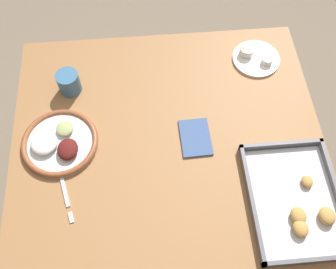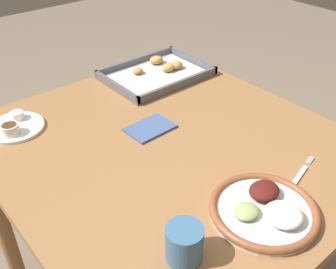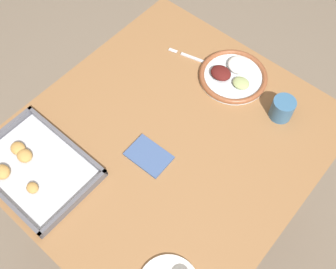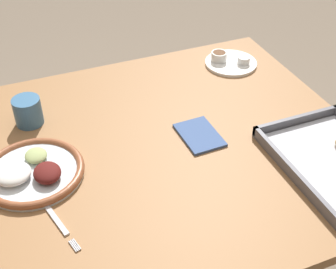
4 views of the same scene
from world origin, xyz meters
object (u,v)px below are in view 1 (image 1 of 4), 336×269
(dinner_plate, at_px, (59,143))
(baking_tray, at_px, (297,203))
(napkin, at_px, (195,137))
(saucer_plate, at_px, (255,57))
(fork, at_px, (65,191))
(drinking_cup, at_px, (69,82))

(dinner_plate, distance_m, baking_tray, 0.78)
(dinner_plate, relative_size, baking_tray, 0.67)
(baking_tray, xyz_separation_m, napkin, (-0.26, -0.28, -0.01))
(saucer_plate, distance_m, napkin, 0.41)
(dinner_plate, height_order, fork, dinner_plate)
(dinner_plate, height_order, saucer_plate, dinner_plate)
(baking_tray, relative_size, napkin, 2.64)
(saucer_plate, bearing_deg, dinner_plate, -66.91)
(dinner_plate, height_order, napkin, dinner_plate)
(saucer_plate, relative_size, napkin, 1.22)
(dinner_plate, height_order, baking_tray, dinner_plate)
(baking_tray, bearing_deg, drinking_cup, -125.23)
(drinking_cup, bearing_deg, napkin, 60.76)
(dinner_plate, xyz_separation_m, fork, (0.17, 0.02, -0.01))
(fork, height_order, baking_tray, baking_tray)
(fork, bearing_deg, drinking_cup, 164.70)
(napkin, bearing_deg, saucer_plate, 140.18)
(dinner_plate, relative_size, saucer_plate, 1.45)
(baking_tray, relative_size, drinking_cup, 4.75)
(dinner_plate, xyz_separation_m, drinking_cup, (-0.23, 0.03, 0.03))
(fork, relative_size, napkin, 1.32)
(saucer_plate, height_order, baking_tray, saucer_plate)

